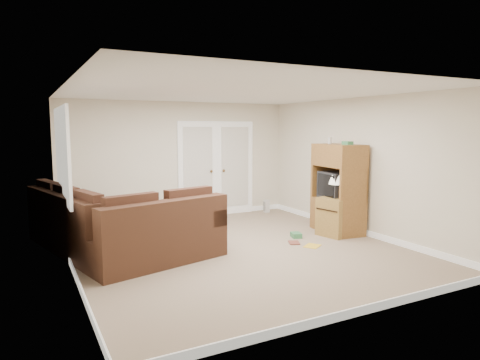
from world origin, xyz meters
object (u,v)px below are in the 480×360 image
sectional_sofa (113,231)px  coffee_table (183,229)px  tv_armoire (338,188)px  side_cabinet (336,213)px

sectional_sofa → coffee_table: size_ratio=3.15×
tv_armoire → sectional_sofa: bearing=179.4°
side_cabinet → sectional_sofa: bearing=158.6°
side_cabinet → tv_armoire: bearing=34.8°
sectional_sofa → side_cabinet: 3.89m
coffee_table → tv_armoire: bearing=-13.1°
sectional_sofa → side_cabinet: bearing=-24.2°
tv_armoire → coffee_table: bearing=173.3°
coffee_table → side_cabinet: bearing=-17.9°
tv_armoire → side_cabinet: bearing=-127.6°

